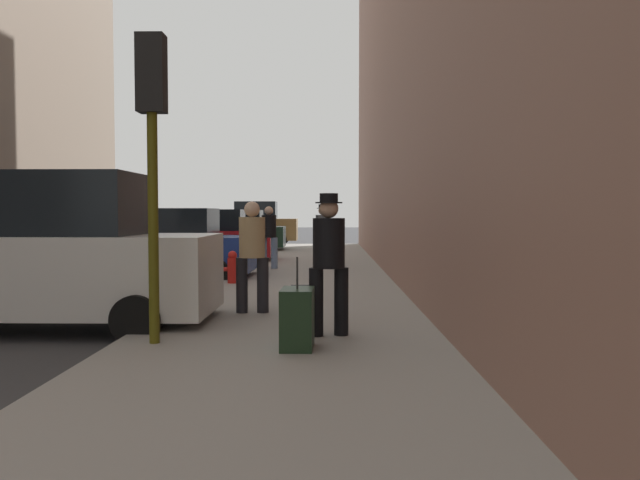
{
  "coord_description": "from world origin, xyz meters",
  "views": [
    {
      "loc": [
        6.56,
        -10.65,
        1.69
      ],
      "look_at": [
        6.31,
        6.35,
        0.94
      ],
      "focal_mm": 35.0,
      "sensor_mm": 36.0,
      "label": 1
    }
  ],
  "objects_px": {
    "parked_bronze_suv": "(253,225)",
    "traffic_light": "(152,121)",
    "parked_blue_sedan": "(169,247)",
    "rolling_suitcase": "(297,319)",
    "parked_red_hatchback": "(209,238)",
    "pedestrian_with_beanie": "(323,232)",
    "fire_hydrant": "(233,267)",
    "pedestrian_with_fedora": "(329,257)",
    "pedestrian_in_tan_coat": "(252,251)",
    "duffel_bag": "(300,294)",
    "parked_white_van": "(55,259)",
    "pedestrian_in_jeans": "(269,234)",
    "parked_dark_green_sedan": "(235,233)"
  },
  "relations": [
    {
      "from": "parked_blue_sedan",
      "to": "traffic_light",
      "type": "bearing_deg",
      "value": -76.73
    },
    {
      "from": "fire_hydrant",
      "to": "pedestrian_with_fedora",
      "type": "distance_m",
      "value": 6.19
    },
    {
      "from": "parked_blue_sedan",
      "to": "parked_red_hatchback",
      "type": "bearing_deg",
      "value": 90.0
    },
    {
      "from": "parked_blue_sedan",
      "to": "parked_red_hatchback",
      "type": "relative_size",
      "value": 0.99
    },
    {
      "from": "parked_white_van",
      "to": "pedestrian_with_beanie",
      "type": "bearing_deg",
      "value": 68.03
    },
    {
      "from": "fire_hydrant",
      "to": "pedestrian_in_jeans",
      "type": "height_order",
      "value": "pedestrian_in_jeans"
    },
    {
      "from": "traffic_light",
      "to": "pedestrian_with_fedora",
      "type": "distance_m",
      "value": 2.66
    },
    {
      "from": "fire_hydrant",
      "to": "rolling_suitcase",
      "type": "bearing_deg",
      "value": -74.97
    },
    {
      "from": "rolling_suitcase",
      "to": "duffel_bag",
      "type": "distance_m",
      "value": 3.61
    },
    {
      "from": "pedestrian_in_tan_coat",
      "to": "parked_white_van",
      "type": "bearing_deg",
      "value": -165.31
    },
    {
      "from": "pedestrian_in_jeans",
      "to": "traffic_light",
      "type": "bearing_deg",
      "value": -92.3
    },
    {
      "from": "pedestrian_with_beanie",
      "to": "pedestrian_in_jeans",
      "type": "bearing_deg",
      "value": -149.22
    },
    {
      "from": "pedestrian_with_beanie",
      "to": "duffel_bag",
      "type": "xyz_separation_m",
      "value": [
        -0.31,
        -7.43,
        -0.85
      ]
    },
    {
      "from": "parked_blue_sedan",
      "to": "pedestrian_with_beanie",
      "type": "distance_m",
      "value": 4.72
    },
    {
      "from": "parked_blue_sedan",
      "to": "fire_hydrant",
      "type": "xyz_separation_m",
      "value": [
        1.8,
        -1.61,
        -0.35
      ]
    },
    {
      "from": "parked_blue_sedan",
      "to": "rolling_suitcase",
      "type": "xyz_separation_m",
      "value": [
        3.56,
        -8.13,
        -0.36
      ]
    },
    {
      "from": "pedestrian_in_tan_coat",
      "to": "pedestrian_in_jeans",
      "type": "bearing_deg",
      "value": 93.63
    },
    {
      "from": "parked_red_hatchback",
      "to": "pedestrian_in_jeans",
      "type": "xyz_separation_m",
      "value": [
        2.25,
        -3.09,
        0.26
      ]
    },
    {
      "from": "parked_bronze_suv",
      "to": "traffic_light",
      "type": "xyz_separation_m",
      "value": [
        1.85,
        -24.76,
        1.73
      ]
    },
    {
      "from": "pedestrian_in_jeans",
      "to": "rolling_suitcase",
      "type": "relative_size",
      "value": 1.64
    },
    {
      "from": "pedestrian_with_fedora",
      "to": "pedestrian_in_tan_coat",
      "type": "xyz_separation_m",
      "value": [
        -1.18,
        1.77,
        -0.03
      ]
    },
    {
      "from": "pedestrian_with_fedora",
      "to": "pedestrian_with_beanie",
      "type": "height_order",
      "value": "same"
    },
    {
      "from": "parked_bronze_suv",
      "to": "fire_hydrant",
      "type": "xyz_separation_m",
      "value": [
        1.8,
        -18.51,
        -0.54
      ]
    },
    {
      "from": "fire_hydrant",
      "to": "pedestrian_in_tan_coat",
      "type": "distance_m",
      "value": 4.16
    },
    {
      "from": "parked_blue_sedan",
      "to": "parked_white_van",
      "type": "bearing_deg",
      "value": -90.0
    },
    {
      "from": "pedestrian_with_fedora",
      "to": "pedestrian_in_jeans",
      "type": "relative_size",
      "value": 1.04
    },
    {
      "from": "traffic_light",
      "to": "pedestrian_with_beanie",
      "type": "bearing_deg",
      "value": 80.15
    },
    {
      "from": "parked_dark_green_sedan",
      "to": "parked_blue_sedan",
      "type": "bearing_deg",
      "value": -90.0
    },
    {
      "from": "pedestrian_with_fedora",
      "to": "rolling_suitcase",
      "type": "xyz_separation_m",
      "value": [
        -0.36,
        -0.75,
        -0.65
      ]
    },
    {
      "from": "pedestrian_in_jeans",
      "to": "parked_bronze_suv",
      "type": "bearing_deg",
      "value": 98.6
    },
    {
      "from": "fire_hydrant",
      "to": "duffel_bag",
      "type": "bearing_deg",
      "value": -61.26
    },
    {
      "from": "traffic_light",
      "to": "parked_bronze_suv",
      "type": "bearing_deg",
      "value": 94.28
    },
    {
      "from": "traffic_light",
      "to": "parked_white_van",
      "type": "bearing_deg",
      "value": 140.54
    },
    {
      "from": "parked_blue_sedan",
      "to": "pedestrian_with_beanie",
      "type": "xyz_separation_m",
      "value": [
        3.72,
        2.89,
        0.29
      ]
    },
    {
      "from": "parked_blue_sedan",
      "to": "rolling_suitcase",
      "type": "height_order",
      "value": "parked_blue_sedan"
    },
    {
      "from": "traffic_light",
      "to": "pedestrian_in_tan_coat",
      "type": "height_order",
      "value": "traffic_light"
    },
    {
      "from": "parked_red_hatchback",
      "to": "pedestrian_with_beanie",
      "type": "xyz_separation_m",
      "value": [
        3.72,
        -2.21,
        0.29
      ]
    },
    {
      "from": "duffel_bag",
      "to": "parked_bronze_suv",
      "type": "bearing_deg",
      "value": 99.04
    },
    {
      "from": "parked_white_van",
      "to": "parked_red_hatchback",
      "type": "xyz_separation_m",
      "value": [
        0.0,
        11.43,
        -0.18
      ]
    },
    {
      "from": "traffic_light",
      "to": "pedestrian_with_fedora",
      "type": "xyz_separation_m",
      "value": [
        2.06,
        0.47,
        -1.62
      ]
    },
    {
      "from": "fire_hydrant",
      "to": "traffic_light",
      "type": "height_order",
      "value": "traffic_light"
    },
    {
      "from": "parked_dark_green_sedan",
      "to": "duffel_bag",
      "type": "distance_m",
      "value": 15.6
    },
    {
      "from": "parked_dark_green_sedan",
      "to": "pedestrian_in_tan_coat",
      "type": "bearing_deg",
      "value": -80.47
    },
    {
      "from": "parked_red_hatchback",
      "to": "parked_bronze_suv",
      "type": "relative_size",
      "value": 0.92
    },
    {
      "from": "pedestrian_with_fedora",
      "to": "pedestrian_with_beanie",
      "type": "xyz_separation_m",
      "value": [
        -0.19,
        10.28,
        0.0
      ]
    },
    {
      "from": "parked_dark_green_sedan",
      "to": "duffel_bag",
      "type": "height_order",
      "value": "parked_dark_green_sedan"
    },
    {
      "from": "duffel_bag",
      "to": "pedestrian_in_tan_coat",
      "type": "bearing_deg",
      "value": -122.12
    },
    {
      "from": "parked_white_van",
      "to": "pedestrian_with_beanie",
      "type": "xyz_separation_m",
      "value": [
        3.72,
        9.22,
        0.1
      ]
    },
    {
      "from": "parked_dark_green_sedan",
      "to": "fire_hydrant",
      "type": "relative_size",
      "value": 5.99
    },
    {
      "from": "pedestrian_with_beanie",
      "to": "fire_hydrant",
      "type": "bearing_deg",
      "value": -113.08
    }
  ]
}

